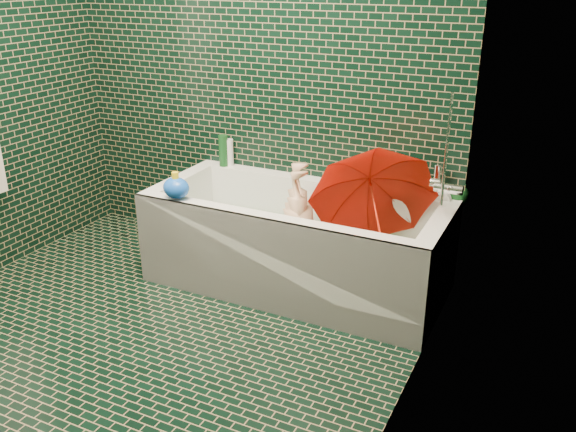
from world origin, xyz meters
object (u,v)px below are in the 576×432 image
at_px(rubber_duck, 414,186).
at_px(bath_toy, 176,188).
at_px(bathtub, 296,252).
at_px(umbrella, 376,212).
at_px(child, 304,237).

height_order(rubber_duck, bath_toy, bath_toy).
bearing_deg(bath_toy, bathtub, 48.37).
distance_m(bathtub, umbrella, 0.58).
relative_size(child, rubber_duck, 6.75).
relative_size(bathtub, umbrella, 2.56).
bearing_deg(bathtub, umbrella, -0.36).
relative_size(rubber_duck, bath_toy, 0.66).
bearing_deg(umbrella, rubber_duck, 56.22).
xyz_separation_m(umbrella, rubber_duck, (0.10, 0.36, 0.04)).
relative_size(umbrella, bath_toy, 3.52).
bearing_deg(umbrella, child, 159.86).
xyz_separation_m(rubber_duck, bath_toy, (-1.16, -0.66, 0.02)).
relative_size(child, bath_toy, 4.42).
height_order(umbrella, rubber_duck, umbrella).
bearing_deg(bath_toy, rubber_duck, 50.58).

